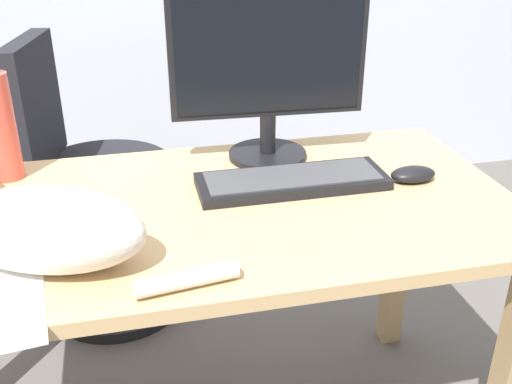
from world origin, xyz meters
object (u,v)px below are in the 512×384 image
object	(u,v)px
office_chair	(92,200)
spray_bottle	(1,126)
keyboard	(292,181)
computer_mouse	(413,174)
monitor	(268,71)
cat	(34,226)

from	to	relation	value
office_chair	spray_bottle	size ratio (longest dim) A/B	3.40
keyboard	spray_bottle	distance (m)	0.68
spray_bottle	computer_mouse	bearing A→B (deg)	-14.31
keyboard	spray_bottle	xyz separation A→B (m)	(-0.64, 0.20, 0.12)
monitor	computer_mouse	bearing A→B (deg)	-36.04
monitor	computer_mouse	size ratio (longest dim) A/B	4.37
office_chair	keyboard	bearing A→B (deg)	-52.37
monitor	keyboard	world-z (taller)	monitor
keyboard	monitor	bearing A→B (deg)	94.39
cat	spray_bottle	size ratio (longest dim) A/B	2.07
spray_bottle	keyboard	bearing A→B (deg)	-17.15
monitor	keyboard	bearing A→B (deg)	-85.61
monitor	keyboard	distance (m)	0.28
office_chair	keyboard	world-z (taller)	office_chair
spray_bottle	office_chair	bearing A→B (deg)	72.00
monitor	cat	distance (m)	0.67
keyboard	computer_mouse	bearing A→B (deg)	-7.64
monitor	spray_bottle	bearing A→B (deg)	178.19
computer_mouse	spray_bottle	size ratio (longest dim) A/B	0.40
spray_bottle	monitor	bearing A→B (deg)	-1.81
keyboard	office_chair	bearing A→B (deg)	127.63
office_chair	spray_bottle	distance (m)	0.64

